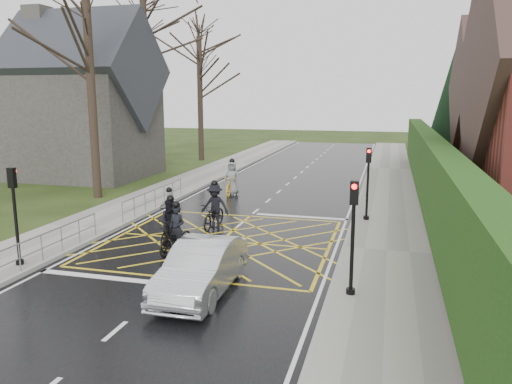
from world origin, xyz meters
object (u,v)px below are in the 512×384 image
at_px(cyclist_rear, 176,236).
at_px(cyclist_front, 169,214).
at_px(cyclist_back, 171,228).
at_px(cyclist_mid, 214,210).
at_px(cyclist_lead, 232,183).
at_px(car, 202,268).

distance_m(cyclist_rear, cyclist_front, 3.10).
relative_size(cyclist_back, cyclist_mid, 0.94).
bearing_deg(cyclist_front, cyclist_lead, 75.76).
height_order(cyclist_front, car, cyclist_front).
xyz_separation_m(cyclist_front, cyclist_lead, (0.30, 7.35, 0.06)).
height_order(cyclist_rear, cyclist_front, cyclist_rear).
xyz_separation_m(cyclist_rear, car, (2.16, -3.15, 0.13)).
height_order(cyclist_back, cyclist_mid, cyclist_mid).
distance_m(cyclist_rear, cyclist_mid, 3.43).
relative_size(cyclist_front, car, 0.42).
height_order(cyclist_rear, car, cyclist_rear).
bearing_deg(cyclist_back, cyclist_front, 111.99).
xyz_separation_m(cyclist_mid, car, (1.98, -6.58, -0.01)).
distance_m(cyclist_back, cyclist_lead, 9.61).
relative_size(cyclist_mid, car, 0.48).
bearing_deg(cyclist_lead, cyclist_back, -88.88).
distance_m(cyclist_rear, cyclist_back, 0.66).
height_order(cyclist_rear, cyclist_lead, cyclist_lead).
xyz_separation_m(cyclist_back, cyclist_mid, (0.60, 2.94, 0.00)).
bearing_deg(cyclist_rear, cyclist_front, 129.59).
bearing_deg(car, cyclist_front, 120.72).
bearing_deg(cyclist_lead, car, -79.27).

